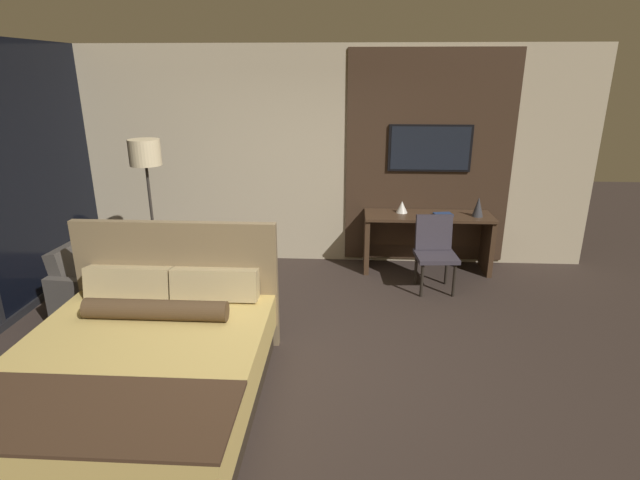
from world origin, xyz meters
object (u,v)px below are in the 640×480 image
at_px(bed, 140,370).
at_px(vase_short, 402,207).
at_px(tv, 430,148).
at_px(floor_lamp, 146,166).
at_px(armchair_by_window, 106,292).
at_px(book, 443,215).
at_px(desk_chair, 435,247).
at_px(desk, 427,232).
at_px(vase_tall, 478,207).

xyz_separation_m(bed, vase_short, (2.26, 3.02, 0.51)).
distance_m(tv, floor_lamp, 3.42).
relative_size(armchair_by_window, floor_lamp, 0.52).
height_order(tv, book, tv).
bearing_deg(book, armchair_by_window, -159.11).
relative_size(tv, floor_lamp, 0.59).
relative_size(desk_chair, vase_short, 5.86).
height_order(vase_short, book, vase_short).
height_order(desk, vase_tall, vase_tall).
height_order(bed, desk_chair, bed).
xyz_separation_m(tv, book, (0.17, -0.30, -0.78)).
xyz_separation_m(desk, tv, (0.00, 0.22, 1.05)).
height_order(desk_chair, book, desk_chair).
relative_size(bed, desk_chair, 2.48).
bearing_deg(floor_lamp, tv, 19.08).
bearing_deg(vase_short, desk_chair, -61.78).
bearing_deg(armchair_by_window, book, -64.14).
xyz_separation_m(tv, vase_tall, (0.60, -0.30, -0.68)).
xyz_separation_m(floor_lamp, book, (3.40, 0.82, -0.73)).
distance_m(armchair_by_window, vase_short, 3.63).
xyz_separation_m(desk_chair, book, (0.17, 0.51, 0.25)).
distance_m(bed, floor_lamp, 2.48).
relative_size(vase_tall, vase_short, 1.64).
bearing_deg(tv, desk, -90.00).
relative_size(desk_chair, book, 3.59).
bearing_deg(floor_lamp, vase_short, 17.87).
relative_size(desk_chair, vase_tall, 3.58).
xyz_separation_m(desk_chair, floor_lamp, (-3.23, -0.30, 0.98)).
height_order(bed, vase_short, bed).
xyz_separation_m(armchair_by_window, vase_tall, (4.16, 1.43, 0.61)).
height_order(bed, tv, tv).
bearing_deg(armchair_by_window, bed, -141.56).
height_order(armchair_by_window, book, armchair_by_window).
bearing_deg(vase_tall, desk_chair, -139.09).
bearing_deg(vase_tall, tv, 153.00).
bearing_deg(vase_short, floor_lamp, -162.13).
distance_m(vase_tall, vase_short, 0.94).
relative_size(desk, desk_chair, 1.84).
distance_m(floor_lamp, vase_tall, 3.96).
distance_m(desk, desk_chair, 0.60).
bearing_deg(vase_tall, floor_lamp, -168.00).
height_order(vase_tall, vase_short, vase_tall).
height_order(armchair_by_window, vase_tall, vase_tall).
xyz_separation_m(floor_lamp, vase_tall, (3.82, 0.81, -0.62)).
relative_size(desk, vase_short, 10.76).
height_order(tv, vase_short, tv).
distance_m(bed, desk_chair, 3.54).
bearing_deg(tv, book, -60.24).
xyz_separation_m(vase_tall, vase_short, (-0.93, 0.12, -0.05)).
relative_size(vase_short, book, 0.61).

